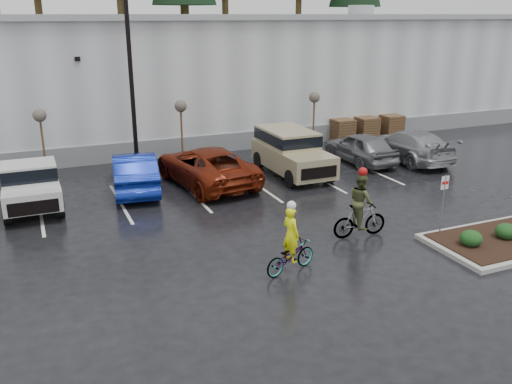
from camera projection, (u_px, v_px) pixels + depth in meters
name	position (u px, v px, depth m)	size (l,w,h in m)	color
ground	(346.00, 259.00, 16.74)	(120.00, 120.00, 0.00)	black
warehouse	(165.00, 72.00, 34.80)	(60.50, 15.50, 7.20)	#B0B2B5
wooded_ridge	(109.00, 57.00, 55.09)	(80.00, 25.00, 6.00)	#25421B
lamppost	(129.00, 50.00, 23.94)	(0.50, 1.00, 9.22)	black
sapling_west	(40.00, 119.00, 24.24)	(0.60, 0.60, 3.20)	#49341D
sapling_mid	(181.00, 110.00, 26.67)	(0.60, 0.60, 3.20)	#49341D
sapling_east	(314.00, 100.00, 29.48)	(0.60, 0.60, 3.20)	#49341D
pallet_stack_a	(342.00, 130.00, 31.93)	(1.20, 1.20, 1.35)	#49341D
pallet_stack_b	(366.00, 128.00, 32.56)	(1.20, 1.20, 1.35)	#49341D
pallet_stack_c	(391.00, 126.00, 33.24)	(1.20, 1.20, 1.35)	#49341D
shrub_a	(471.00, 238.00, 17.23)	(0.70, 0.70, 0.52)	#123515
shrub_b	(506.00, 231.00, 17.79)	(0.70, 0.70, 0.52)	#123515
fire_lane_sign	(443.00, 198.00, 17.89)	(0.30, 0.05, 2.20)	gray
pickup_white	(31.00, 182.00, 21.14)	(2.10, 5.20, 1.96)	beige
car_blue	(134.00, 172.00, 23.02)	(1.76, 5.04, 1.66)	navy
car_red	(206.00, 166.00, 23.85)	(2.80, 6.07, 1.69)	#661A09
suv_tan	(293.00, 153.00, 25.25)	(2.20, 5.10, 2.06)	#998E67
car_grey	(361.00, 147.00, 27.40)	(1.85, 4.59, 1.56)	slate
car_far_silver	(409.00, 145.00, 27.76)	(2.24, 5.50, 1.60)	#979B9E
cyclist_hivis	(290.00, 250.00, 15.73)	(1.91, 1.12, 2.19)	#3F3F44
cyclist_olive	(360.00, 212.00, 18.17)	(1.91, 0.93, 2.44)	#3F3F44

